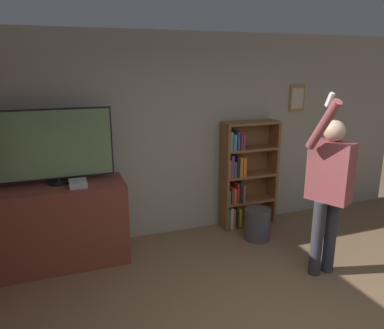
# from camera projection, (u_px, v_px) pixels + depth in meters

# --- Properties ---
(wall_back) EXTENTS (7.02, 0.09, 2.70)m
(wall_back) POSITION_uv_depth(u_px,v_px,m) (190.00, 136.00, 5.07)
(wall_back) COLOR #B2AD9E
(wall_back) RESTS_ON ground_plane
(tv_ledge) EXTENTS (1.45, 0.60, 0.97)m
(tv_ledge) POSITION_uv_depth(u_px,v_px,m) (63.00, 225.00, 4.34)
(tv_ledge) COLOR brown
(tv_ledge) RESTS_ON ground_plane
(television) EXTENTS (1.26, 0.22, 0.86)m
(television) POSITION_uv_depth(u_px,v_px,m) (55.00, 146.00, 4.16)
(television) COLOR black
(television) RESTS_ON tv_ledge
(game_console) EXTENTS (0.19, 0.23, 0.07)m
(game_console) POSITION_uv_depth(u_px,v_px,m) (78.00, 184.00, 4.17)
(game_console) COLOR silver
(game_console) RESTS_ON tv_ledge
(bookshelf) EXTENTS (0.81, 0.28, 1.53)m
(bookshelf) POSITION_uv_depth(u_px,v_px,m) (243.00, 176.00, 5.31)
(bookshelf) COLOR brown
(bookshelf) RESTS_ON ground_plane
(person) EXTENTS (0.59, 0.58, 2.04)m
(person) POSITION_uv_depth(u_px,v_px,m) (329.00, 184.00, 3.98)
(person) COLOR #383842
(person) RESTS_ON ground_plane
(waste_bin) EXTENTS (0.34, 0.34, 0.43)m
(waste_bin) POSITION_uv_depth(u_px,v_px,m) (257.00, 224.00, 5.01)
(waste_bin) COLOR #4C4C51
(waste_bin) RESTS_ON ground_plane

